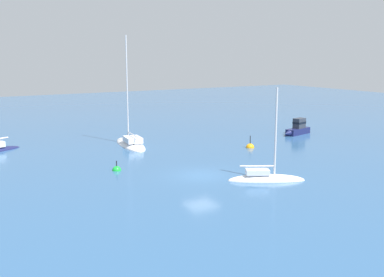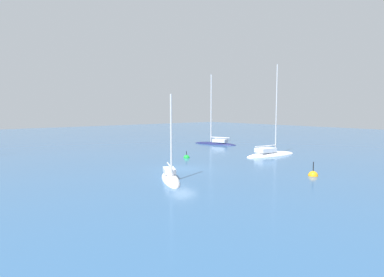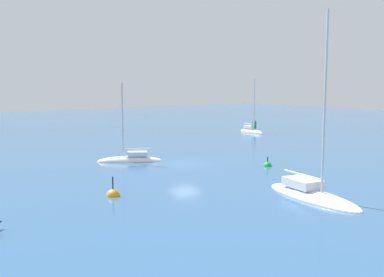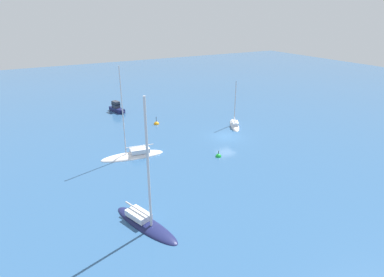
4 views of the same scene
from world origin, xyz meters
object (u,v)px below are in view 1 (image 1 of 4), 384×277
Objects in this scene: ketch at (131,144)px; mooring_buoy at (117,170)px; powerboat at (298,128)px; channel_buoy at (250,148)px; ketch_1 at (266,179)px.

ketch is 10.67m from mooring_buoy.
powerboat is (-3.92, -19.72, 0.56)m from ketch.
powerboat is at bearing -93.72° from ketch.
channel_buoy is at bearing -82.85° from mooring_buoy.
ketch is 2.56× the size of powerboat.
powerboat is 25.53m from mooring_buoy.
ketch_1 is 12.18m from mooring_buoy.
powerboat is at bearing -77.83° from mooring_buoy.
ketch is at bearing 53.49° from channel_buoy.
powerboat is 3.93× the size of mooring_buoy.
mooring_buoy is (8.68, 8.55, -0.12)m from ketch_1.
mooring_buoy is at bearing -2.28° from powerboat.
mooring_buoy is (-1.91, 15.22, -0.00)m from channel_buoy.
ketch is 1.57× the size of ketch_1.
powerboat is 0.61× the size of ketch_1.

